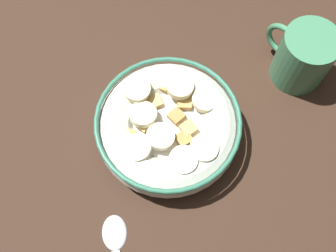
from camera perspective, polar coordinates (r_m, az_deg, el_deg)
ground_plane at (r=55.57cm, az=0.00°, el=-1.58°), size 95.08×95.08×2.00cm
cereal_bowl at (r=52.09cm, az=0.01°, el=-0.12°), size 18.35×18.35×5.71cm
spoon at (r=51.17cm, az=-7.34°, el=-16.74°), size 13.35×10.68×0.80cm
coffee_mug at (r=58.09cm, az=18.27°, el=9.17°), size 10.06×7.33×8.31cm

